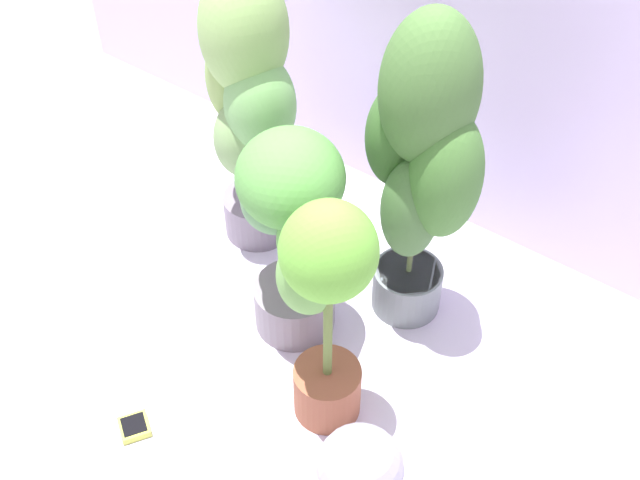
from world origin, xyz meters
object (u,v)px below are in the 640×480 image
potted_plant_front_right (324,294)px  potted_plant_back_left (247,93)px  potted_plant_center (292,220)px  potted_plant_back_right (423,156)px  hygrometer_box (134,427)px  floor_fan (360,474)px

potted_plant_front_right → potted_plant_back_left: potted_plant_back_left is taller
potted_plant_center → potted_plant_front_right: bearing=-37.9°
potted_plant_center → potted_plant_front_right: 0.31m
potted_plant_back_right → hygrometer_box: bearing=-114.0°
potted_plant_back_left → floor_fan: size_ratio=2.49×
potted_plant_back_right → potted_plant_center: bearing=-133.4°
potted_plant_back_right → hygrometer_box: size_ratio=9.31×
potted_plant_front_right → floor_fan: (0.28, -0.25, -0.20)m
potted_plant_back_right → hygrometer_box: potted_plant_back_right is taller
hygrometer_box → potted_plant_back_left: bearing=-42.0°
potted_plant_center → hygrometer_box: potted_plant_center is taller
potted_plant_front_right → hygrometer_box: 0.70m
potted_plant_back_right → potted_plant_front_right: bearing=-89.8°
hygrometer_box → floor_fan: bearing=-136.2°
potted_plant_front_right → hygrometer_box: size_ratio=6.93×
potted_plant_back_right → potted_plant_back_left: 0.59m
hygrometer_box → potted_plant_center: bearing=-70.0°
potted_plant_center → hygrometer_box: size_ratio=6.46×
potted_plant_center → floor_fan: 0.71m
potted_plant_front_right → hygrometer_box: potted_plant_front_right is taller
potted_plant_center → potted_plant_back_right: potted_plant_back_right is taller
potted_plant_front_right → floor_fan: bearing=-41.2°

